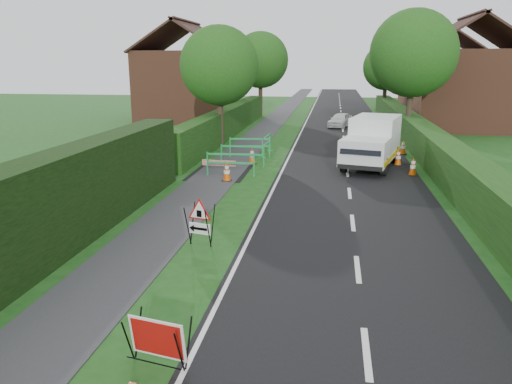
{
  "coord_description": "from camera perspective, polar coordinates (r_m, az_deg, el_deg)",
  "views": [
    {
      "loc": [
        1.8,
        -10.03,
        4.71
      ],
      "look_at": [
        -0.31,
        3.65,
        1.08
      ],
      "focal_mm": 35.0,
      "sensor_mm": 36.0,
      "label": 1
    }
  ],
  "objects": [
    {
      "name": "hedge_west_far",
      "position": [
        33.08,
        -3.2,
        6.49
      ],
      "size": [
        1.0,
        24.0,
        1.8
      ],
      "primitive_type": "cube",
      "color": "#14380F",
      "rests_on": "ground"
    },
    {
      "name": "ground",
      "position": [
        11.22,
        -1.3,
        -10.11
      ],
      "size": [
        120.0,
        120.0,
        0.0
      ],
      "primitive_type": "plane",
      "color": "#184614",
      "rests_on": "ground"
    },
    {
      "name": "tree_fw",
      "position": [
        44.49,
        0.53,
        14.85
      ],
      "size": [
        4.8,
        4.8,
        7.24
      ],
      "color": "#2D2116",
      "rests_on": "ground"
    },
    {
      "name": "works_van",
      "position": [
        23.48,
        13.16,
        5.7
      ],
      "size": [
        3.07,
        5.24,
        2.25
      ],
      "rotation": [
        0.0,
        0.0,
        -0.25
      ],
      "color": "silver",
      "rests_on": "ground"
    },
    {
      "name": "tree_fe",
      "position": [
        48.25,
        14.67,
        13.65
      ],
      "size": [
        4.2,
        4.2,
        6.33
      ],
      "color": "#2D2116",
      "rests_on": "ground"
    },
    {
      "name": "triangle_sign",
      "position": [
        13.03,
        -6.6,
        -3.04
      ],
      "size": [
        0.9,
        0.9,
        1.1
      ],
      "rotation": [
        0.0,
        0.0,
        -0.22
      ],
      "color": "black",
      "rests_on": "ground"
    },
    {
      "name": "redwhite_plank",
      "position": [
        21.79,
        -4.24,
        2.17
      ],
      "size": [
        1.5,
        0.12,
        0.25
      ],
      "primitive_type": "cube",
      "rotation": [
        0.0,
        0.0,
        -0.05
      ],
      "color": "red",
      "rests_on": "ground"
    },
    {
      "name": "house_east_b",
      "position": [
        53.05,
        20.31,
        11.85
      ],
      "size": [
        7.5,
        7.4,
        7.88
      ],
      "color": "brown",
      "rests_on": "ground"
    },
    {
      "name": "house_east_a",
      "position": [
        39.17,
        22.79,
        10.92
      ],
      "size": [
        7.5,
        7.4,
        7.88
      ],
      "color": "brown",
      "rests_on": "ground"
    },
    {
      "name": "house_west",
      "position": [
        41.77,
        -7.81,
        12.07
      ],
      "size": [
        7.5,
        7.4,
        7.88
      ],
      "color": "brown",
      "rests_on": "ground"
    },
    {
      "name": "hedge_east",
      "position": [
        26.87,
        18.75,
        3.81
      ],
      "size": [
        1.2,
        50.0,
        1.5
      ],
      "primitive_type": "cube",
      "color": "#14380F",
      "rests_on": "ground"
    },
    {
      "name": "ped_barrier_0",
      "position": [
        21.15,
        -2.92,
        3.56
      ],
      "size": [
        2.07,
        0.43,
        1.0
      ],
      "rotation": [
        0.0,
        0.0,
        0.04
      ],
      "color": "#1A8F41",
      "rests_on": "ground"
    },
    {
      "name": "ped_barrier_3",
      "position": [
        26.09,
        1.2,
        5.7
      ],
      "size": [
        0.49,
        2.08,
        1.0
      ],
      "rotation": [
        0.0,
        0.0,
        1.5
      ],
      "color": "#1A8F41",
      "rests_on": "ground"
    },
    {
      "name": "tree_nw",
      "position": [
        28.75,
        -4.21,
        14.2
      ],
      "size": [
        4.4,
        4.4,
        6.7
      ],
      "color": "#2D2116",
      "rests_on": "ground"
    },
    {
      "name": "hatchback_car",
      "position": [
        37.71,
        9.62,
        8.12
      ],
      "size": [
        2.13,
        3.33,
        1.06
      ],
      "primitive_type": "imported",
      "rotation": [
        0.0,
        0.0,
        -0.31
      ],
      "color": "silver",
      "rests_on": "ground"
    },
    {
      "name": "tree_ne",
      "position": [
        32.36,
        17.55,
        14.86
      ],
      "size": [
        5.2,
        5.2,
        7.79
      ],
      "color": "#2D2116",
      "rests_on": "ground"
    },
    {
      "name": "red_rect_sign",
      "position": [
        8.33,
        -11.22,
        -16.2
      ],
      "size": [
        1.05,
        0.76,
        0.82
      ],
      "rotation": [
        0.0,
        0.0,
        -0.21
      ],
      "color": "black",
      "rests_on": "ground"
    },
    {
      "name": "hedge_west_near",
      "position": [
        13.0,
        -23.77,
        -7.86
      ],
      "size": [
        1.1,
        18.0,
        2.5
      ],
      "primitive_type": "cube",
      "color": "black",
      "rests_on": "ground"
    },
    {
      "name": "traffic_cone_0",
      "position": [
        22.21,
        17.51,
        2.8
      ],
      "size": [
        0.38,
        0.38,
        0.79
      ],
      "color": "black",
      "rests_on": "ground"
    },
    {
      "name": "traffic_cone_4",
      "position": [
        23.63,
        -0.45,
        4.16
      ],
      "size": [
        0.38,
        0.38,
        0.79
      ],
      "color": "black",
      "rests_on": "ground"
    },
    {
      "name": "road_surface",
      "position": [
        45.28,
        9.73,
        8.52
      ],
      "size": [
        6.0,
        90.0,
        0.02
      ],
      "primitive_type": "cube",
      "color": "black",
      "rests_on": "ground"
    },
    {
      "name": "traffic_cone_1",
      "position": [
        24.24,
        15.94,
        3.87
      ],
      "size": [
        0.38,
        0.38,
        0.79
      ],
      "color": "black",
      "rests_on": "ground"
    },
    {
      "name": "traffic_cone_2",
      "position": [
        27.19,
        16.46,
        4.96
      ],
      "size": [
        0.38,
        0.38,
        0.79
      ],
      "color": "black",
      "rests_on": "ground"
    },
    {
      "name": "footpath",
      "position": [
        45.53,
        2.71,
        8.75
      ],
      "size": [
        2.0,
        90.0,
        0.02
      ],
      "primitive_type": "cube",
      "color": "#2D2D30",
      "rests_on": "ground"
    },
    {
      "name": "ped_barrier_2",
      "position": [
        25.4,
        -0.72,
        5.45
      ],
      "size": [
        2.09,
        0.61,
        1.0
      ],
      "rotation": [
        0.0,
        0.0,
        0.13
      ],
      "color": "#1A8F41",
      "rests_on": "ground"
    },
    {
      "name": "traffic_cone_3",
      "position": [
        20.23,
        -3.35,
        2.35
      ],
      "size": [
        0.38,
        0.38,
        0.79
      ],
      "color": "black",
      "rests_on": "ground"
    },
    {
      "name": "ped_barrier_1",
      "position": [
        23.08,
        -1.57,
        4.51
      ],
      "size": [
        2.07,
        0.41,
        1.0
      ],
      "rotation": [
        0.0,
        0.0,
        -0.03
      ],
      "color": "#1A8F41",
      "rests_on": "ground"
    }
  ]
}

